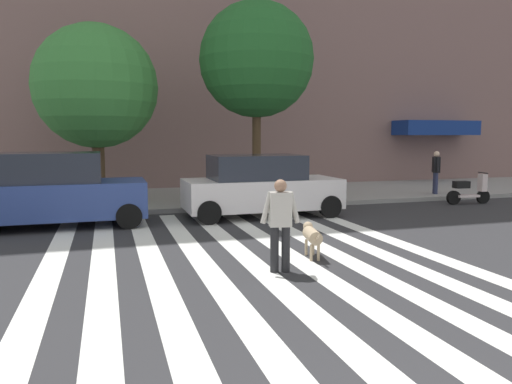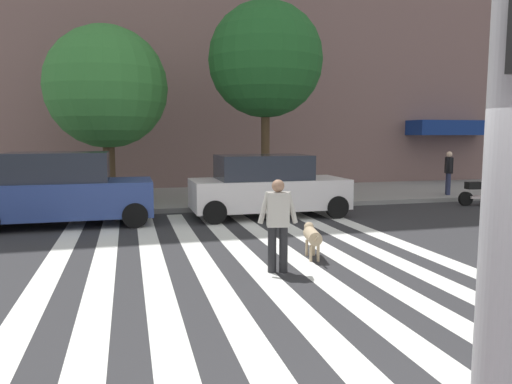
{
  "view_description": "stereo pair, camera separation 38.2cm",
  "coord_description": "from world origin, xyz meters",
  "px_view_note": "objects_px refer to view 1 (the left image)",
  "views": [
    {
      "loc": [
        -2.44,
        -1.97,
        2.4
      ],
      "look_at": [
        0.31,
        6.91,
        1.3
      ],
      "focal_mm": 33.88,
      "sensor_mm": 36.0,
      "label": 1
    },
    {
      "loc": [
        -2.08,
        -2.08,
        2.4
      ],
      "look_at": [
        0.31,
        6.91,
        1.3
      ],
      "focal_mm": 33.88,
      "sensor_mm": 36.0,
      "label": 2
    }
  ],
  "objects_px": {
    "dog_on_leash": "(312,235)",
    "pedestrian_bystander": "(436,170)",
    "parked_car_behind_first": "(56,191)",
    "street_tree_nearest": "(96,87)",
    "pedestrian_dog_walker": "(280,220)",
    "street_tree_middle": "(257,60)",
    "parked_scooter": "(469,190)",
    "parked_car_third_in_line": "(260,186)"
  },
  "relations": [
    {
      "from": "dog_on_leash",
      "to": "pedestrian_bystander",
      "type": "relative_size",
      "value": 0.65
    },
    {
      "from": "parked_car_behind_first",
      "to": "street_tree_nearest",
      "type": "height_order",
      "value": "street_tree_nearest"
    },
    {
      "from": "pedestrian_dog_walker",
      "to": "street_tree_middle",
      "type": "bearing_deg",
      "value": 75.54
    },
    {
      "from": "parked_car_behind_first",
      "to": "dog_on_leash",
      "type": "height_order",
      "value": "parked_car_behind_first"
    },
    {
      "from": "street_tree_nearest",
      "to": "dog_on_leash",
      "type": "height_order",
      "value": "street_tree_nearest"
    },
    {
      "from": "street_tree_middle",
      "to": "pedestrian_bystander",
      "type": "xyz_separation_m",
      "value": [
        7.13,
        -0.27,
        -3.82
      ]
    },
    {
      "from": "dog_on_leash",
      "to": "pedestrian_bystander",
      "type": "xyz_separation_m",
      "value": [
        8.26,
        7.02,
        0.63
      ]
    },
    {
      "from": "street_tree_nearest",
      "to": "pedestrian_dog_walker",
      "type": "bearing_deg",
      "value": -71.16
    },
    {
      "from": "parked_scooter",
      "to": "parked_car_behind_first",
      "type": "bearing_deg",
      "value": -178.88
    },
    {
      "from": "parked_car_third_in_line",
      "to": "street_tree_middle",
      "type": "height_order",
      "value": "street_tree_middle"
    },
    {
      "from": "pedestrian_bystander",
      "to": "street_tree_nearest",
      "type": "bearing_deg",
      "value": 174.1
    },
    {
      "from": "parked_car_third_in_line",
      "to": "parked_scooter",
      "type": "distance_m",
      "value": 7.75
    },
    {
      "from": "parked_scooter",
      "to": "street_tree_middle",
      "type": "relative_size",
      "value": 0.24
    },
    {
      "from": "parked_scooter",
      "to": "dog_on_leash",
      "type": "relative_size",
      "value": 1.54
    },
    {
      "from": "dog_on_leash",
      "to": "street_tree_nearest",
      "type": "bearing_deg",
      "value": 116.03
    },
    {
      "from": "parked_car_behind_first",
      "to": "pedestrian_dog_walker",
      "type": "distance_m",
      "value": 7.07
    },
    {
      "from": "parked_car_third_in_line",
      "to": "street_tree_nearest",
      "type": "relative_size",
      "value": 0.78
    },
    {
      "from": "parked_car_behind_first",
      "to": "parked_car_third_in_line",
      "type": "bearing_deg",
      "value": -0.0
    },
    {
      "from": "street_tree_nearest",
      "to": "parked_scooter",
      "type": "bearing_deg",
      "value": -14.13
    },
    {
      "from": "parked_car_third_in_line",
      "to": "parked_scooter",
      "type": "height_order",
      "value": "parked_car_third_in_line"
    },
    {
      "from": "street_tree_nearest",
      "to": "pedestrian_bystander",
      "type": "bearing_deg",
      "value": -5.9
    },
    {
      "from": "parked_scooter",
      "to": "pedestrian_bystander",
      "type": "distance_m",
      "value": 1.92
    },
    {
      "from": "pedestrian_dog_walker",
      "to": "parked_car_third_in_line",
      "type": "bearing_deg",
      "value": 75.64
    },
    {
      "from": "parked_car_third_in_line",
      "to": "street_tree_middle",
      "type": "distance_m",
      "value": 4.69
    },
    {
      "from": "parked_car_behind_first",
      "to": "pedestrian_bystander",
      "type": "distance_m",
      "value": 13.52
    },
    {
      "from": "street_tree_middle",
      "to": "parked_car_third_in_line",
      "type": "bearing_deg",
      "value": -104.69
    },
    {
      "from": "pedestrian_dog_walker",
      "to": "pedestrian_bystander",
      "type": "xyz_separation_m",
      "value": [
        9.21,
        7.82,
        0.15
      ]
    },
    {
      "from": "parked_car_third_in_line",
      "to": "parked_scooter",
      "type": "relative_size",
      "value": 2.79
    },
    {
      "from": "street_tree_nearest",
      "to": "street_tree_middle",
      "type": "relative_size",
      "value": 0.87
    },
    {
      "from": "parked_car_third_in_line",
      "to": "street_tree_middle",
      "type": "xyz_separation_m",
      "value": [
        0.62,
        2.35,
        4.01
      ]
    },
    {
      "from": "parked_scooter",
      "to": "street_tree_nearest",
      "type": "xyz_separation_m",
      "value": [
        -12.3,
        3.1,
        3.48
      ]
    },
    {
      "from": "parked_scooter",
      "to": "street_tree_middle",
      "type": "xyz_separation_m",
      "value": [
        -7.11,
        2.09,
        4.42
      ]
    },
    {
      "from": "street_tree_middle",
      "to": "parked_scooter",
      "type": "bearing_deg",
      "value": -16.4
    },
    {
      "from": "parked_scooter",
      "to": "pedestrian_bystander",
      "type": "relative_size",
      "value": 1.0
    },
    {
      "from": "parked_car_behind_first",
      "to": "street_tree_middle",
      "type": "bearing_deg",
      "value": 20.71
    },
    {
      "from": "parked_car_behind_first",
      "to": "street_tree_middle",
      "type": "height_order",
      "value": "street_tree_middle"
    },
    {
      "from": "street_tree_middle",
      "to": "pedestrian_dog_walker",
      "type": "relative_size",
      "value": 4.08
    },
    {
      "from": "street_tree_middle",
      "to": "dog_on_leash",
      "type": "relative_size",
      "value": 6.3
    },
    {
      "from": "parked_car_third_in_line",
      "to": "parked_scooter",
      "type": "bearing_deg",
      "value": 1.94
    },
    {
      "from": "parked_car_third_in_line",
      "to": "pedestrian_dog_walker",
      "type": "relative_size",
      "value": 2.78
    },
    {
      "from": "parked_car_third_in_line",
      "to": "pedestrian_bystander",
      "type": "bearing_deg",
      "value": 15.07
    },
    {
      "from": "parked_car_third_in_line",
      "to": "pedestrian_bystander",
      "type": "xyz_separation_m",
      "value": [
        7.75,
        2.08,
        0.18
      ]
    }
  ]
}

